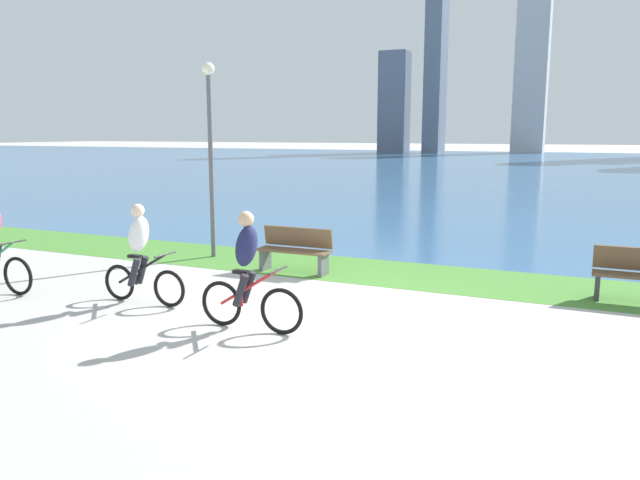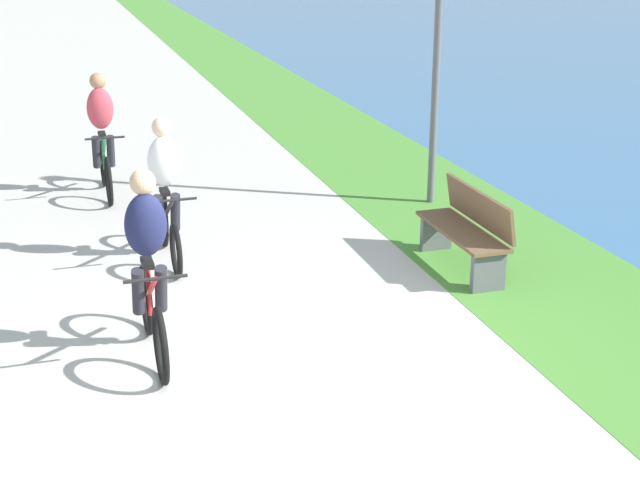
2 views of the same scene
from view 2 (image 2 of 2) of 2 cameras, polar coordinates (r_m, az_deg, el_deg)
ground_plane at (r=7.78m, az=-0.32°, el=-8.07°), size 300.00×300.00×0.00m
grass_strip_bayside at (r=9.01m, az=18.04°, el=-5.02°), size 120.00×2.31×0.01m
cyclist_lead at (r=7.77m, az=-10.98°, el=-1.68°), size 1.65×0.52×1.70m
cyclist_trailing at (r=10.00m, az=-9.91°, el=3.19°), size 1.63×0.52×1.65m
cyclist_distant_rear at (r=12.68m, az=-13.85°, el=6.53°), size 1.69×0.52×1.71m
bench_near_path at (r=9.83m, az=9.44°, el=0.62°), size 1.50×0.47×0.90m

